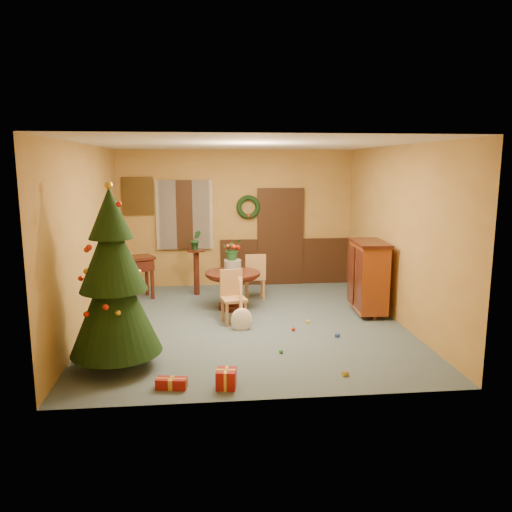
{
  "coord_description": "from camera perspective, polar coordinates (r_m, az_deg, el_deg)",
  "views": [
    {
      "loc": [
        -0.68,
        -7.9,
        2.57
      ],
      "look_at": [
        0.18,
        0.4,
        1.06
      ],
      "focal_mm": 35.0,
      "sensor_mm": 36.0,
      "label": 1
    }
  ],
  "objects": [
    {
      "name": "gift_a",
      "position": [
        7.33,
        -15.5,
        -9.97
      ],
      "size": [
        0.32,
        0.25,
        0.17
      ],
      "color": "brown",
      "rests_on": "floor"
    },
    {
      "name": "stand_plant",
      "position": [
        9.97,
        -6.9,
        1.84
      ],
      "size": [
        0.25,
        0.22,
        0.39
      ],
      "primitive_type": "imported",
      "rotation": [
        0.0,
        0.0,
        0.25
      ],
      "color": "#19471E",
      "rests_on": "plant_stand"
    },
    {
      "name": "sideboard",
      "position": [
        8.92,
        12.74,
        -2.15
      ],
      "size": [
        0.58,
        1.03,
        1.28
      ],
      "color": "#62220B",
      "rests_on": "floor"
    },
    {
      "name": "toy_a",
      "position": [
        7.78,
        9.28,
        -8.96
      ],
      "size": [
        0.09,
        0.09,
        0.05
      ],
      "primitive_type": "cube",
      "rotation": [
        0.0,
        0.0,
        0.88
      ],
      "color": "#234399",
      "rests_on": "floor"
    },
    {
      "name": "chair_far",
      "position": [
        9.68,
        -0.11,
        -2.15
      ],
      "size": [
        0.4,
        0.4,
        0.91
      ],
      "color": "olive",
      "rests_on": "floor"
    },
    {
      "name": "plant_stand",
      "position": [
        10.06,
        -6.83,
        -1.22
      ],
      "size": [
        0.36,
        0.36,
        0.92
      ],
      "color": "black",
      "rests_on": "floor"
    },
    {
      "name": "room_envelope",
      "position": [
        10.74,
        -1.12,
        2.5
      ],
      "size": [
        5.5,
        5.5,
        5.5
      ],
      "color": "#3B4B56",
      "rests_on": "ground"
    },
    {
      "name": "gift_d",
      "position": [
        6.1,
        -9.64,
        -14.15
      ],
      "size": [
        0.38,
        0.2,
        0.13
      ],
      "color": "maroon",
      "rests_on": "floor"
    },
    {
      "name": "toy_e",
      "position": [
        6.45,
        10.16,
        -13.14
      ],
      "size": [
        0.09,
        0.08,
        0.05
      ],
      "primitive_type": "cube",
      "rotation": [
        0.0,
        0.0,
        0.45
      ],
      "color": "gold",
      "rests_on": "floor"
    },
    {
      "name": "toy_c",
      "position": [
        8.35,
        5.92,
        -7.52
      ],
      "size": [
        0.07,
        0.09,
        0.05
      ],
      "primitive_type": "cube",
      "rotation": [
        0.0,
        0.0,
        1.29
      ],
      "color": "gold",
      "rests_on": "floor"
    },
    {
      "name": "chair_near",
      "position": [
        8.27,
        -2.67,
        -4.42
      ],
      "size": [
        0.44,
        0.44,
        0.88
      ],
      "color": "olive",
      "rests_on": "floor"
    },
    {
      "name": "toy_b",
      "position": [
        7.06,
        2.89,
        -10.84
      ],
      "size": [
        0.06,
        0.06,
        0.06
      ],
      "primitive_type": "sphere",
      "color": "#248537",
      "rests_on": "floor"
    },
    {
      "name": "gift_b",
      "position": [
        6.03,
        -3.42,
        -13.82
      ],
      "size": [
        0.26,
        0.26,
        0.23
      ],
      "color": "maroon",
      "rests_on": "floor"
    },
    {
      "name": "writing_desk",
      "position": [
        9.9,
        -14.33,
        -1.32
      ],
      "size": [
        1.05,
        0.81,
        0.84
      ],
      "color": "black",
      "rests_on": "floor"
    },
    {
      "name": "dining_table",
      "position": [
        9.03,
        -2.66,
        -3.12
      ],
      "size": [
        0.99,
        0.99,
        0.68
      ],
      "color": "black",
      "rests_on": "floor"
    },
    {
      "name": "guitar",
      "position": [
        7.9,
        -1.67,
        -5.66
      ],
      "size": [
        0.46,
        0.59,
        0.79
      ],
      "primitive_type": null,
      "rotation": [
        -0.49,
        0.0,
        -0.26
      ],
      "color": "white",
      "rests_on": "floor"
    },
    {
      "name": "christmas_tree",
      "position": [
        6.52,
        -15.97,
        -2.86
      ],
      "size": [
        1.16,
        1.16,
        2.39
      ],
      "color": "#382111",
      "rests_on": "floor"
    },
    {
      "name": "urn",
      "position": [
        8.96,
        -2.68,
        -1.15
      ],
      "size": [
        0.31,
        0.31,
        0.22
      ],
      "primitive_type": "cylinder",
      "color": "slate",
      "rests_on": "dining_table"
    },
    {
      "name": "gift_c",
      "position": [
        7.77,
        -14.16,
        -8.77
      ],
      "size": [
        0.32,
        0.26,
        0.15
      ],
      "color": "brown",
      "rests_on": "floor"
    },
    {
      "name": "toy_d",
      "position": [
        7.97,
        4.3,
        -8.34
      ],
      "size": [
        0.06,
        0.06,
        0.06
      ],
      "primitive_type": "sphere",
      "color": "red",
      "rests_on": "floor"
    },
    {
      "name": "centerpiece_plant",
      "position": [
        8.91,
        -2.69,
        0.77
      ],
      "size": [
        0.34,
        0.3,
        0.38
      ],
      "primitive_type": "imported",
      "color": "#1E4C23",
      "rests_on": "urn"
    }
  ]
}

